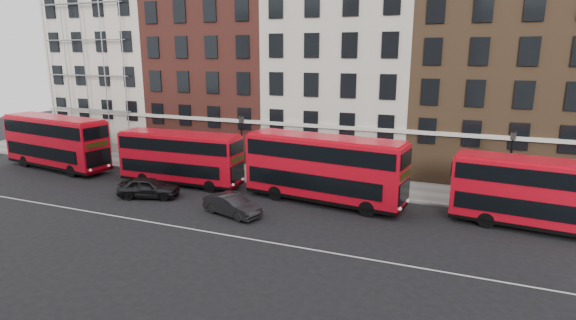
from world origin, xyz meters
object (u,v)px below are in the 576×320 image
at_px(bus_b, 180,157).
at_px(car_rear, 149,188).
at_px(bus_a, 56,141).
at_px(bus_d, 544,193).
at_px(car_front, 232,205).
at_px(bus_c, 323,168).

relative_size(bus_b, car_rear, 2.31).
relative_size(bus_a, bus_d, 1.12).
height_order(bus_a, car_front, bus_a).
distance_m(bus_d, car_rear, 25.81).
height_order(bus_c, car_rear, bus_c).
bearing_deg(bus_a, bus_c, 7.80).
distance_m(bus_a, car_rear, 13.73).
bearing_deg(bus_c, car_front, -128.32).
relative_size(car_rear, car_front, 1.05).
distance_m(bus_a, bus_d, 38.60).
bearing_deg(car_front, car_rear, 98.99).
distance_m(bus_c, bus_d, 13.45).
relative_size(bus_b, bus_d, 0.98).
distance_m(bus_b, car_rear, 3.99).
height_order(bus_c, bus_d, bus_c).
xyz_separation_m(bus_c, car_front, (-4.67, -4.62, -1.85)).
relative_size(bus_c, car_front, 2.78).
height_order(bus_a, bus_c, bus_a).
xyz_separation_m(bus_a, bus_c, (25.16, -0.00, -0.01)).
relative_size(bus_a, car_rear, 2.65).
distance_m(bus_c, car_rear, 12.73).
xyz_separation_m(bus_a, car_rear, (13.10, -3.69, -1.81)).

